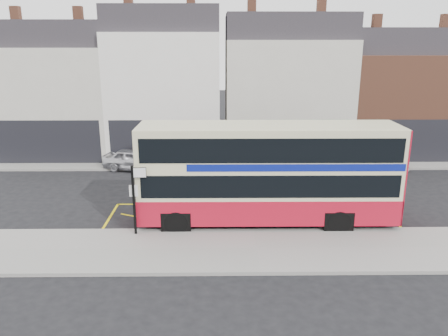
{
  "coord_description": "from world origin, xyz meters",
  "views": [
    {
      "loc": [
        -1.56,
        -18.8,
        8.44
      ],
      "look_at": [
        -1.31,
        2.0,
        2.37
      ],
      "focal_mm": 35.0,
      "sensor_mm": 36.0,
      "label": 1
    }
  ],
  "objects_px": {
    "car_silver": "(134,160)",
    "street_tree_left": "(23,102)",
    "car_white": "(374,160)",
    "bus_stop_post": "(135,194)",
    "car_grey": "(215,161)",
    "double_decker_bus": "(269,173)",
    "street_tree_right": "(302,117)"
  },
  "relations": [
    {
      "from": "car_grey",
      "to": "street_tree_left",
      "type": "distance_m",
      "value": 14.29
    },
    {
      "from": "bus_stop_post",
      "to": "car_grey",
      "type": "xyz_separation_m",
      "value": [
        3.37,
        10.38,
        -1.41
      ]
    },
    {
      "from": "car_grey",
      "to": "car_white",
      "type": "bearing_deg",
      "value": -89.98
    },
    {
      "from": "street_tree_left",
      "to": "car_white",
      "type": "bearing_deg",
      "value": -6.39
    },
    {
      "from": "street_tree_right",
      "to": "car_grey",
      "type": "bearing_deg",
      "value": -156.22
    },
    {
      "from": "bus_stop_post",
      "to": "street_tree_left",
      "type": "distance_m",
      "value": 16.74
    },
    {
      "from": "double_decker_bus",
      "to": "bus_stop_post",
      "type": "height_order",
      "value": "double_decker_bus"
    },
    {
      "from": "car_silver",
      "to": "street_tree_left",
      "type": "xyz_separation_m",
      "value": [
        -8.14,
        2.6,
        3.55
      ]
    },
    {
      "from": "car_grey",
      "to": "street_tree_right",
      "type": "xyz_separation_m",
      "value": [
        6.32,
        2.78,
        2.52
      ]
    },
    {
      "from": "bus_stop_post",
      "to": "street_tree_left",
      "type": "height_order",
      "value": "street_tree_left"
    },
    {
      "from": "car_silver",
      "to": "car_white",
      "type": "xyz_separation_m",
      "value": [
        16.24,
        -0.13,
        -0.05
      ]
    },
    {
      "from": "bus_stop_post",
      "to": "street_tree_right",
      "type": "height_order",
      "value": "street_tree_right"
    },
    {
      "from": "car_silver",
      "to": "street_tree_right",
      "type": "relative_size",
      "value": 0.92
    },
    {
      "from": "street_tree_left",
      "to": "bus_stop_post",
      "type": "bearing_deg",
      "value": -52.18
    },
    {
      "from": "bus_stop_post",
      "to": "car_grey",
      "type": "height_order",
      "value": "bus_stop_post"
    },
    {
      "from": "car_silver",
      "to": "double_decker_bus",
      "type": "bearing_deg",
      "value": -123.35
    },
    {
      "from": "street_tree_left",
      "to": "street_tree_right",
      "type": "height_order",
      "value": "street_tree_left"
    },
    {
      "from": "car_grey",
      "to": "street_tree_right",
      "type": "bearing_deg",
      "value": -66.16
    },
    {
      "from": "car_grey",
      "to": "double_decker_bus",
      "type": "bearing_deg",
      "value": -163.48
    },
    {
      "from": "bus_stop_post",
      "to": "street_tree_right",
      "type": "relative_size",
      "value": 0.68
    },
    {
      "from": "car_grey",
      "to": "car_silver",
      "type": "bearing_deg",
      "value": 88.76
    },
    {
      "from": "double_decker_bus",
      "to": "car_grey",
      "type": "height_order",
      "value": "double_decker_bus"
    },
    {
      "from": "double_decker_bus",
      "to": "street_tree_right",
      "type": "height_order",
      "value": "double_decker_bus"
    },
    {
      "from": "bus_stop_post",
      "to": "car_silver",
      "type": "height_order",
      "value": "bus_stop_post"
    },
    {
      "from": "car_silver",
      "to": "bus_stop_post",
      "type": "bearing_deg",
      "value": -154.13
    },
    {
      "from": "car_grey",
      "to": "street_tree_right",
      "type": "height_order",
      "value": "street_tree_right"
    },
    {
      "from": "bus_stop_post",
      "to": "street_tree_right",
      "type": "bearing_deg",
      "value": 48.99
    },
    {
      "from": "double_decker_bus",
      "to": "bus_stop_post",
      "type": "distance_m",
      "value": 6.2
    },
    {
      "from": "car_silver",
      "to": "car_white",
      "type": "height_order",
      "value": "car_silver"
    },
    {
      "from": "car_grey",
      "to": "street_tree_left",
      "type": "bearing_deg",
      "value": 78.7
    },
    {
      "from": "bus_stop_post",
      "to": "street_tree_right",
      "type": "xyz_separation_m",
      "value": [
        9.69,
        13.17,
        1.11
      ]
    },
    {
      "from": "double_decker_bus",
      "to": "car_silver",
      "type": "distance_m",
      "value": 12.19
    }
  ]
}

